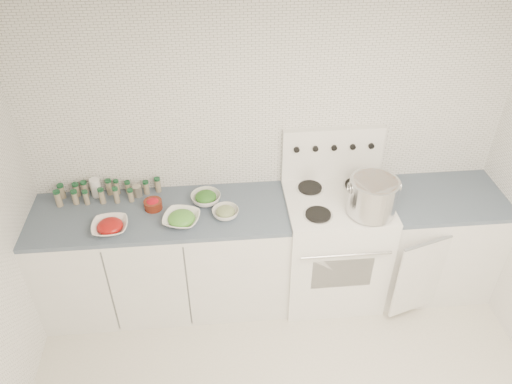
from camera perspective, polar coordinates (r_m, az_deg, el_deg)
name	(u,v)px	position (r m, az deg, el deg)	size (l,w,h in m)	color
room_walls	(306,254)	(2.32, 5.76, -7.02)	(3.54, 3.04, 2.52)	white
counter_left	(165,258)	(3.94, -10.32, -7.40)	(1.85, 0.62, 0.90)	white
stove	(332,243)	(3.98, 8.72, -5.78)	(0.76, 0.70, 1.36)	white
counter_right	(433,241)	(4.26, 19.53, -5.28)	(0.89, 0.74, 0.90)	white
stock_pot	(373,195)	(3.53, 13.21, -0.33)	(0.36, 0.34, 0.26)	silver
bowl_tomato	(110,226)	(3.55, -16.35, -3.79)	(0.25, 0.25, 0.08)	white
bowl_snowpea	(181,219)	(3.51, -8.52, -3.02)	(0.31, 0.31, 0.08)	white
bowl_broccoli	(206,198)	(3.67, -5.76, -0.66)	(0.28, 0.28, 0.09)	white
bowl_zucchini	(226,212)	(3.53, -3.51, -2.33)	(0.24, 0.24, 0.08)	white
bowl_pepper	(153,204)	(3.67, -11.69, -1.35)	(0.13, 0.13, 0.08)	#5E1E10
salt_canister	(96,188)	(3.88, -17.84, 0.48)	(0.07, 0.07, 0.15)	white
tin_can	(137,191)	(3.81, -13.41, 0.11)	(0.07, 0.07, 0.09)	#ADA492
spice_cluster	(101,191)	(3.85, -17.33, 0.06)	(0.75, 0.16, 0.13)	gray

